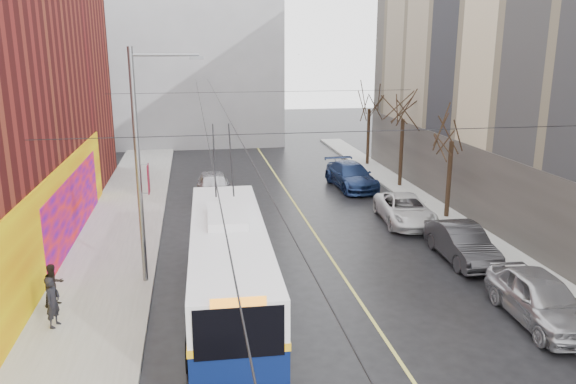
{
  "coord_description": "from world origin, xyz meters",
  "views": [
    {
      "loc": [
        -4.24,
        -10.97,
        9.03
      ],
      "look_at": [
        -0.29,
        12.13,
        2.89
      ],
      "focal_mm": 35.0,
      "sensor_mm": 36.0,
      "label": 1
    }
  ],
  "objects_px": {
    "following_car": "(214,186)",
    "pedestrian_a": "(53,302)",
    "parked_car_c": "(405,209)",
    "pedestrian_b": "(54,285)",
    "tree_mid": "(404,107)",
    "parked_car_a": "(541,298)",
    "streetlight_pole": "(142,162)",
    "parked_car_d": "(351,176)",
    "tree_near": "(453,127)",
    "parked_car_b": "(462,243)",
    "tree_far": "(370,99)",
    "trolleybus": "(229,265)"
  },
  "relations": [
    {
      "from": "pedestrian_b",
      "to": "pedestrian_a",
      "type": "bearing_deg",
      "value": -118.85
    },
    {
      "from": "following_car",
      "to": "pedestrian_b",
      "type": "height_order",
      "value": "pedestrian_b"
    },
    {
      "from": "parked_car_d",
      "to": "following_car",
      "type": "xyz_separation_m",
      "value": [
        -8.95,
        -1.39,
        0.02
      ]
    },
    {
      "from": "tree_mid",
      "to": "following_car",
      "type": "distance_m",
      "value": 12.97
    },
    {
      "from": "tree_far",
      "to": "parked_car_c",
      "type": "relative_size",
      "value": 1.27
    },
    {
      "from": "parked_car_d",
      "to": "following_car",
      "type": "height_order",
      "value": "following_car"
    },
    {
      "from": "tree_mid",
      "to": "parked_car_a",
      "type": "height_order",
      "value": "tree_mid"
    },
    {
      "from": "tree_near",
      "to": "pedestrian_b",
      "type": "xyz_separation_m",
      "value": [
        -18.28,
        -7.71,
        -4.06
      ]
    },
    {
      "from": "streetlight_pole",
      "to": "parked_car_c",
      "type": "distance_m",
      "value": 14.51
    },
    {
      "from": "tree_near",
      "to": "pedestrian_b",
      "type": "distance_m",
      "value": 20.25
    },
    {
      "from": "parked_car_b",
      "to": "following_car",
      "type": "relative_size",
      "value": 0.96
    },
    {
      "from": "following_car",
      "to": "pedestrian_a",
      "type": "relative_size",
      "value": 2.88
    },
    {
      "from": "trolleybus",
      "to": "parked_car_b",
      "type": "bearing_deg",
      "value": 17.0
    },
    {
      "from": "parked_car_c",
      "to": "pedestrian_a",
      "type": "xyz_separation_m",
      "value": [
        -15.47,
        -9.04,
        0.28
      ]
    },
    {
      "from": "streetlight_pole",
      "to": "parked_car_b",
      "type": "height_order",
      "value": "streetlight_pole"
    },
    {
      "from": "parked_car_a",
      "to": "parked_car_c",
      "type": "xyz_separation_m",
      "value": [
        -0.47,
        11.13,
        -0.12
      ]
    },
    {
      "from": "following_car",
      "to": "pedestrian_a",
      "type": "xyz_separation_m",
      "value": [
        -5.79,
        -15.31,
        0.17
      ]
    },
    {
      "from": "pedestrian_a",
      "to": "streetlight_pole",
      "type": "bearing_deg",
      "value": -21.58
    },
    {
      "from": "parked_car_c",
      "to": "pedestrian_b",
      "type": "relative_size",
      "value": 3.39
    },
    {
      "from": "parked_car_d",
      "to": "parked_car_b",
      "type": "bearing_deg",
      "value": -88.98
    },
    {
      "from": "parked_car_a",
      "to": "parked_car_c",
      "type": "bearing_deg",
      "value": 95.48
    },
    {
      "from": "trolleybus",
      "to": "tree_mid",
      "type": "bearing_deg",
      "value": 53.36
    },
    {
      "from": "trolleybus",
      "to": "parked_car_c",
      "type": "distance_m",
      "value": 12.8
    },
    {
      "from": "tree_near",
      "to": "pedestrian_a",
      "type": "height_order",
      "value": "tree_near"
    },
    {
      "from": "tree_near",
      "to": "parked_car_d",
      "type": "distance_m",
      "value": 9.06
    },
    {
      "from": "tree_far",
      "to": "trolleybus",
      "type": "relative_size",
      "value": 0.54
    },
    {
      "from": "tree_far",
      "to": "parked_car_c",
      "type": "bearing_deg",
      "value": -99.81
    },
    {
      "from": "tree_near",
      "to": "pedestrian_b",
      "type": "bearing_deg",
      "value": -157.12
    },
    {
      "from": "parked_car_d",
      "to": "tree_near",
      "type": "bearing_deg",
      "value": -70.78
    },
    {
      "from": "tree_mid",
      "to": "parked_car_b",
      "type": "xyz_separation_m",
      "value": [
        -2.0,
        -12.72,
        -4.48
      ]
    },
    {
      "from": "tree_mid",
      "to": "tree_far",
      "type": "height_order",
      "value": "tree_mid"
    },
    {
      "from": "tree_near",
      "to": "streetlight_pole",
      "type": "bearing_deg",
      "value": -158.38
    },
    {
      "from": "tree_far",
      "to": "following_car",
      "type": "distance_m",
      "value": 15.17
    },
    {
      "from": "parked_car_b",
      "to": "parked_car_d",
      "type": "distance_m",
      "value": 13.16
    },
    {
      "from": "streetlight_pole",
      "to": "following_car",
      "type": "xyz_separation_m",
      "value": [
        2.99,
        11.99,
        -4.01
      ]
    },
    {
      "from": "parked_car_c",
      "to": "pedestrian_a",
      "type": "relative_size",
      "value": 3.04
    },
    {
      "from": "streetlight_pole",
      "to": "pedestrian_b",
      "type": "bearing_deg",
      "value": -151.38
    },
    {
      "from": "tree_far",
      "to": "parked_car_a",
      "type": "height_order",
      "value": "tree_far"
    },
    {
      "from": "streetlight_pole",
      "to": "parked_car_d",
      "type": "bearing_deg",
      "value": 48.27
    },
    {
      "from": "tree_mid",
      "to": "parked_car_d",
      "type": "distance_m",
      "value": 5.49
    },
    {
      "from": "parked_car_d",
      "to": "tree_far",
      "type": "bearing_deg",
      "value": 59.98
    },
    {
      "from": "tree_far",
      "to": "pedestrian_b",
      "type": "relative_size",
      "value": 4.3
    },
    {
      "from": "tree_near",
      "to": "parked_car_b",
      "type": "bearing_deg",
      "value": -109.28
    },
    {
      "from": "parked_car_c",
      "to": "tree_mid",
      "type": "bearing_deg",
      "value": 76.66
    },
    {
      "from": "tree_mid",
      "to": "parked_car_b",
      "type": "bearing_deg",
      "value": -98.94
    },
    {
      "from": "tree_near",
      "to": "tree_mid",
      "type": "distance_m",
      "value": 7.01
    },
    {
      "from": "parked_car_d",
      "to": "tree_mid",
      "type": "bearing_deg",
      "value": -11.07
    },
    {
      "from": "tree_far",
      "to": "pedestrian_a",
      "type": "height_order",
      "value": "tree_far"
    },
    {
      "from": "tree_near",
      "to": "following_car",
      "type": "distance_m",
      "value": 14.17
    },
    {
      "from": "trolleybus",
      "to": "pedestrian_a",
      "type": "xyz_separation_m",
      "value": [
        -5.76,
        -0.76,
        -0.59
      ]
    }
  ]
}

